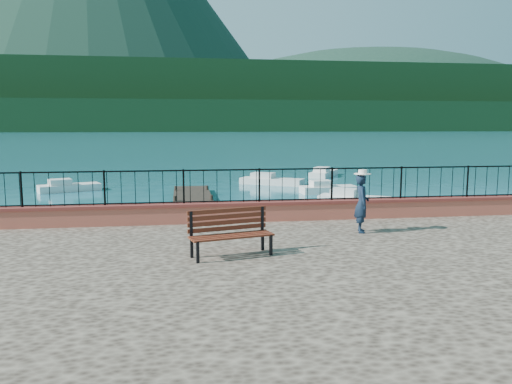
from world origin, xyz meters
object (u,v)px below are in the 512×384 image
object	(u,v)px
boat_1	(354,197)
boat_4	(272,179)
person	(362,203)
boat_3	(69,185)
boat_0	(77,218)
boat_5	(324,171)
park_bench	(231,242)
boat_2	(329,186)

from	to	relation	value
boat_1	boat_4	bearing A→B (deg)	138.19
person	boat_3	xyz separation A→B (m)	(-11.46, 19.13, -1.57)
person	boat_4	bearing A→B (deg)	9.12
boat_0	boat_5	world-z (taller)	same
person	boat_0	world-z (taller)	person
park_bench	boat_3	xyz separation A→B (m)	(-7.81, 21.02, -1.10)
boat_0	boat_5	xyz separation A→B (m)	(15.17, 17.63, 0.00)
boat_5	boat_2	bearing A→B (deg)	-163.08
person	boat_3	world-z (taller)	person
park_bench	boat_5	world-z (taller)	park_bench
park_bench	boat_2	bearing A→B (deg)	52.60
park_bench	boat_5	distance (m)	29.09
boat_4	boat_5	world-z (taller)	same
boat_3	boat_2	bearing A→B (deg)	-34.82
boat_3	person	bearing A→B (deg)	-82.11
person	boat_3	size ratio (longest dim) A/B	0.43
boat_2	boat_3	world-z (taller)	same
park_bench	boat_1	bearing A→B (deg)	46.27
park_bench	boat_0	world-z (taller)	park_bench
person	boat_1	distance (m)	12.42
park_bench	boat_1	distance (m)	15.60
boat_1	boat_2	bearing A→B (deg)	122.84
boat_2	boat_4	bearing A→B (deg)	115.59
boat_3	boat_4	distance (m)	12.94
boat_4	boat_2	bearing A→B (deg)	-31.51
boat_1	boat_5	world-z (taller)	same
park_bench	boat_3	bearing A→B (deg)	96.04
boat_1	boat_3	bearing A→B (deg)	-173.64
boat_3	boat_5	world-z (taller)	same
person	boat_1	xyz separation A→B (m)	(3.99, 11.66, -1.57)
boat_0	boat_3	xyz separation A→B (m)	(-2.68, 11.37, 0.00)
boat_0	boat_4	xyz separation A→B (m)	(10.16, 12.95, 0.00)
park_bench	boat_3	size ratio (longest dim) A/B	0.54
boat_4	park_bench	bearing A→B (deg)	-72.05
boat_1	park_bench	bearing A→B (deg)	-87.23
boat_1	boat_2	xyz separation A→B (m)	(-0.05, 4.26, 0.00)
person	boat_5	size ratio (longest dim) A/B	0.39
boat_0	boat_4	size ratio (longest dim) A/B	0.88
boat_0	boat_1	bearing A→B (deg)	26.60
boat_2	boat_5	distance (m)	9.79
boat_1	boat_5	bearing A→B (deg)	112.23
boat_0	boat_1	world-z (taller)	same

